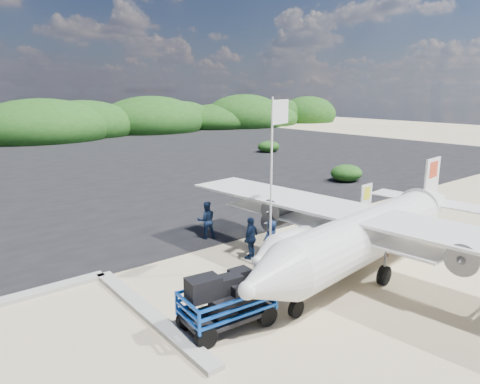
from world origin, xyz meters
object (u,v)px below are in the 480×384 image
(crew_b, at_px, (206,220))
(crew_c, at_px, (251,238))
(flagpole, at_px, (270,272))
(signboard, at_px, (373,260))
(aircraft_large, at_px, (174,163))
(baggage_cart, at_px, (227,327))
(crew_a, at_px, (270,245))

(crew_b, bearing_deg, crew_c, 113.28)
(flagpole, relative_size, signboard, 3.81)
(flagpole, relative_size, crew_b, 3.66)
(crew_c, bearing_deg, aircraft_large, -135.83)
(crew_b, xyz_separation_m, crew_c, (0.03, -3.05, -0.01))
(baggage_cart, xyz_separation_m, aircraft_large, (13.18, 25.45, 0.00))
(crew_a, height_order, crew_c, crew_a)
(signboard, height_order, crew_c, crew_c)
(baggage_cart, relative_size, crew_b, 1.61)
(flagpole, bearing_deg, signboard, -22.89)
(signboard, distance_m, aircraft_large, 25.77)
(crew_a, bearing_deg, crew_c, -105.81)
(crew_a, height_order, crew_b, crew_a)
(baggage_cart, distance_m, aircraft_large, 28.66)
(crew_c, bearing_deg, crew_b, -112.14)
(signboard, bearing_deg, baggage_cart, -166.27)
(baggage_cart, relative_size, crew_a, 1.44)
(flagpole, height_order, crew_b, flagpole)
(baggage_cart, bearing_deg, flagpole, 34.67)
(crew_a, bearing_deg, crew_b, -100.11)
(baggage_cart, bearing_deg, aircraft_large, 67.39)
(baggage_cart, distance_m, crew_c, 5.24)
(crew_c, bearing_deg, signboard, 116.59)
(crew_c, distance_m, aircraft_large, 23.90)
(baggage_cart, xyz_separation_m, crew_b, (3.79, 6.52, 0.87))
(signboard, bearing_deg, crew_b, 132.29)
(flagpole, xyz_separation_m, aircraft_large, (9.69, 23.44, 0.00))
(crew_b, distance_m, aircraft_large, 21.14)
(crew_a, bearing_deg, baggage_cart, 22.50)
(signboard, distance_m, crew_a, 4.40)
(baggage_cart, distance_m, crew_b, 7.59)
(crew_a, distance_m, aircraft_large, 25.16)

